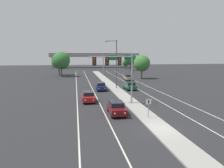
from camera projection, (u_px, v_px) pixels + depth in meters
name	position (u px, v px, depth m)	size (l,w,h in m)	color
ground_plane	(161.00, 130.00, 22.11)	(260.00, 260.00, 0.00)	#28282B
median_island	(123.00, 95.00, 39.71)	(2.40, 110.00, 0.15)	#9E9B93
lane_stripe_oncoming_center	(93.00, 90.00, 45.82)	(0.14, 100.00, 0.01)	silver
lane_stripe_receding_center	(138.00, 89.00, 47.31)	(0.14, 100.00, 0.01)	silver
edge_stripe_left	(77.00, 91.00, 45.30)	(0.14, 100.00, 0.01)	silver
edge_stripe_right	(153.00, 89.00, 47.83)	(0.14, 100.00, 0.01)	silver
overhead_signal_mast	(117.00, 67.00, 32.24)	(6.44, 0.44, 7.20)	gray
median_sign_post	(148.00, 105.00, 25.55)	(0.60, 0.10, 2.20)	gray
street_lamp_median	(115.00, 61.00, 47.02)	(2.58, 0.28, 10.00)	#4C4C51
car_oncoming_darkred	(117.00, 108.00, 27.56)	(1.85, 4.48, 1.58)	#5B0F14
car_oncoming_red	(88.00, 97.00, 34.78)	(1.84, 4.48, 1.58)	maroon
car_oncoming_navy	(101.00, 86.00, 45.66)	(1.92, 4.51, 1.58)	#141E4C
car_receding_green	(130.00, 86.00, 46.50)	(1.91, 4.51, 1.58)	#195633
car_receding_tan	(128.00, 78.00, 62.42)	(1.84, 4.48, 1.58)	tan
highway_sign_gantry	(121.00, 57.00, 81.30)	(13.28, 0.42, 7.50)	gray
overpass_bridge	(91.00, 57.00, 119.08)	(42.40, 6.40, 7.65)	gray
tree_far_left_c	(61.00, 60.00, 71.94)	(5.54, 5.54, 8.01)	#4C3823
tree_far_right_a	(126.00, 62.00, 110.86)	(3.25, 3.25, 4.70)	#4C3823
tree_far_right_c	(130.00, 59.00, 99.57)	(5.31, 5.31, 7.68)	#4C3823
tree_far_left_b	(59.00, 61.00, 76.99)	(5.02, 5.02, 7.26)	#4C3823
tree_far_right_b	(142.00, 63.00, 66.07)	(4.84, 4.84, 7.00)	#4C3823
tree_far_left_a	(59.00, 61.00, 109.93)	(3.89, 3.89, 5.62)	#4C3823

